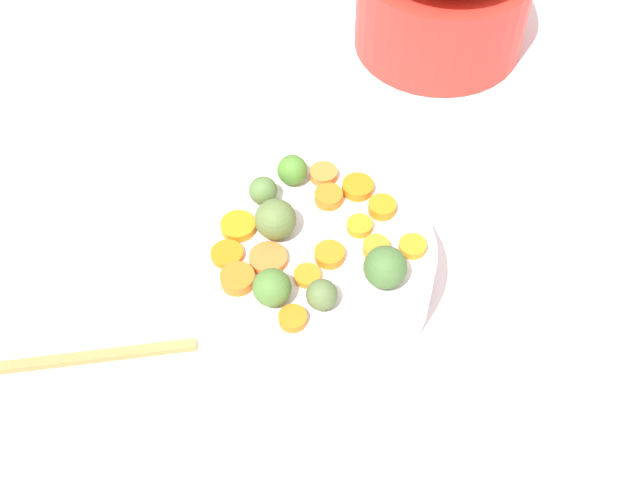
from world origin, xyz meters
The scene contains 24 objects.
tabletop centered at (0.00, 0.00, 0.01)m, with size 2.40×2.40×0.02m, color white.
serving_bowl_carrots centered at (-0.03, -0.05, 0.06)m, with size 0.22×0.22×0.07m, color white.
metal_pot centered at (-0.39, -0.29, 0.08)m, with size 0.22×0.22×0.12m, color red.
carrot_slice_0 centered at (-0.09, -0.12, 0.10)m, with size 0.03×0.03×0.01m, color orange.
carrot_slice_1 centered at (0.04, 0.00, 0.10)m, with size 0.03×0.03×0.01m, color orange.
carrot_slice_2 centered at (-0.07, -0.10, 0.10)m, with size 0.03×0.03×0.01m, color orange.
carrot_slice_3 centered at (0.00, -0.03, 0.10)m, with size 0.03×0.03×0.01m, color orange.
carrot_slice_4 centered at (-0.03, -0.04, 0.10)m, with size 0.03×0.03×0.01m, color orange.
carrot_slice_5 centered at (0.02, -0.12, 0.10)m, with size 0.03×0.03×0.01m, color orange.
carrot_slice_6 centered at (-0.10, -0.09, 0.10)m, with size 0.03×0.03×0.01m, color orange.
carrot_slice_7 centered at (-0.07, -0.02, 0.10)m, with size 0.03×0.03×0.01m, color orange.
carrot_slice_8 centered at (0.02, -0.07, 0.10)m, with size 0.04×0.04×0.01m, color orange.
carrot_slice_9 centered at (0.05, -0.06, 0.10)m, with size 0.03×0.03×0.01m, color orange.
carrot_slice_10 centered at (-0.07, -0.05, 0.10)m, with size 0.03×0.03×0.01m, color orange.
carrot_slice_11 centered at (-0.11, -0.05, 0.10)m, with size 0.03×0.03×0.01m, color orange.
carrot_slice_12 centered at (0.05, -0.10, 0.10)m, with size 0.03×0.03×0.01m, color orange.
carrot_slice_13 centered at (-0.10, 0.00, 0.10)m, with size 0.03×0.03×0.01m, color orange.
brussels_sprout_0 centered at (-0.02, -0.13, 0.11)m, with size 0.03×0.03×0.03m, color #55783B.
brussels_sprout_1 centered at (-0.01, -0.09, 0.11)m, with size 0.04×0.04×0.04m, color #5C753A.
brussels_sprout_2 centered at (-0.06, -0.14, 0.11)m, with size 0.03×0.03×0.03m, color #4D842C.
brussels_sprout_3 centered at (0.04, -0.03, 0.11)m, with size 0.04×0.04×0.04m, color #4C7831.
brussels_sprout_4 centered at (-0.06, 0.01, 0.11)m, with size 0.04×0.04×0.04m, color #456D34.
brussels_sprout_5 centered at (0.01, 0.00, 0.11)m, with size 0.03×0.03×0.03m, color #566E3C.
dish_towel centered at (-0.25, 0.13, 0.02)m, with size 0.14×0.13×0.01m, color #9EADBB.
Camera 1 is at (0.24, 0.33, 0.70)m, focal length 45.11 mm.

